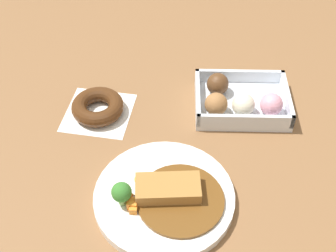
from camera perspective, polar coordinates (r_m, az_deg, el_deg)
The scene contains 4 objects.
ground_plane at distance 0.84m, azimuth -0.38°, elevation -6.55°, with size 1.60×1.60×0.00m, color brown.
curry_plate at distance 0.80m, azimuth -0.63°, elevation -8.87°, with size 0.25×0.25×0.07m.
donut_box at distance 0.96m, azimuth 9.01°, elevation 3.16°, with size 0.20×0.15×0.06m.
chocolate_ring_donut at distance 0.95m, azimuth -8.87°, elevation 2.37°, with size 0.15×0.15×0.03m.
Camera 1 is at (0.02, -0.51, 0.67)m, focal length 48.22 mm.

